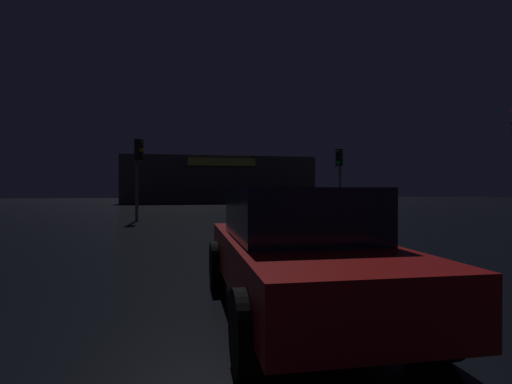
{
  "coord_description": "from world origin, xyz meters",
  "views": [
    {
      "loc": [
        -3.42,
        -13.72,
        1.48
      ],
      "look_at": [
        0.87,
        7.45,
        1.36
      ],
      "focal_mm": 27.54,
      "sensor_mm": 36.0,
      "label": 1
    }
  ],
  "objects_px": {
    "traffic_signal_main": "(138,163)",
    "car_near": "(324,211)",
    "store_building": "(218,180)",
    "traffic_signal_opposite": "(339,169)",
    "car_far": "(297,249)"
  },
  "relations": [
    {
      "from": "traffic_signal_main",
      "to": "traffic_signal_opposite",
      "type": "distance_m",
      "value": 10.32
    },
    {
      "from": "traffic_signal_opposite",
      "to": "car_near",
      "type": "distance_m",
      "value": 7.78
    },
    {
      "from": "store_building",
      "to": "traffic_signal_main",
      "type": "relative_size",
      "value": 5.56
    },
    {
      "from": "store_building",
      "to": "car_far",
      "type": "height_order",
      "value": "store_building"
    },
    {
      "from": "store_building",
      "to": "car_far",
      "type": "bearing_deg",
      "value": -94.62
    },
    {
      "from": "traffic_signal_main",
      "to": "car_near",
      "type": "height_order",
      "value": "traffic_signal_main"
    },
    {
      "from": "car_near",
      "to": "car_far",
      "type": "relative_size",
      "value": 0.89
    },
    {
      "from": "store_building",
      "to": "car_near",
      "type": "xyz_separation_m",
      "value": [
        0.24,
        -33.82,
        -1.89
      ]
    },
    {
      "from": "traffic_signal_opposite",
      "to": "car_near",
      "type": "relative_size",
      "value": 0.93
    },
    {
      "from": "traffic_signal_main",
      "to": "store_building",
      "type": "bearing_deg",
      "value": 76.51
    },
    {
      "from": "car_near",
      "to": "traffic_signal_main",
      "type": "bearing_deg",
      "value": 137.29
    },
    {
      "from": "store_building",
      "to": "traffic_signal_opposite",
      "type": "height_order",
      "value": "store_building"
    },
    {
      "from": "store_building",
      "to": "traffic_signal_opposite",
      "type": "distance_m",
      "value": 27.36
    },
    {
      "from": "traffic_signal_opposite",
      "to": "car_far",
      "type": "bearing_deg",
      "value": -115.18
    },
    {
      "from": "traffic_signal_main",
      "to": "car_near",
      "type": "relative_size",
      "value": 0.99
    }
  ]
}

